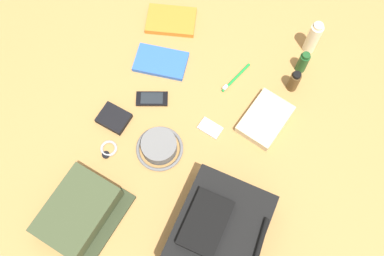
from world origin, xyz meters
TOP-DOWN VIEW (x-y plane):
  - ground_plane at (0.00, 0.00)m, footprint 2.64×2.02m
  - backpack at (0.32, 0.20)m, footprint 0.36×0.30m
  - toiletry_pouch at (0.41, -0.26)m, footprint 0.30×0.28m
  - bucket_hat at (0.10, -0.09)m, footprint 0.17×0.17m
  - lotion_bottle at (-0.49, 0.32)m, footprint 0.05×0.05m
  - shampoo_bottle at (-0.39, 0.31)m, footprint 0.04×0.04m
  - cologne_bottle at (-0.30, 0.30)m, footprint 0.04×0.04m
  - paperback_novel at (-0.43, -0.24)m, footprint 0.18×0.22m
  - travel_guidebook at (-0.23, -0.21)m, footprint 0.15×0.21m
  - cell_phone at (-0.07, -0.19)m, footprint 0.09×0.13m
  - media_player at (-0.04, 0.06)m, footprint 0.07×0.09m
  - wristwatch at (0.17, -0.26)m, footprint 0.07×0.06m
  - toothbrush at (-0.26, 0.08)m, footprint 0.15×0.07m
  - wallet at (0.05, -0.29)m, footprint 0.11×0.12m
  - folded_towel at (-0.13, 0.24)m, footprint 0.23×0.19m

SIDE VIEW (x-z plane):
  - ground_plane at x=0.00m, z-range -0.02..0.00m
  - media_player at x=-0.04m, z-range 0.00..0.01m
  - wristwatch at x=0.17m, z-range 0.00..0.01m
  - cell_phone at x=-0.07m, z-range 0.00..0.01m
  - toothbrush at x=-0.26m, z-range 0.00..0.02m
  - travel_guidebook at x=-0.23m, z-range 0.00..0.02m
  - paperback_novel at x=-0.43m, z-range 0.00..0.02m
  - wallet at x=0.05m, z-range 0.00..0.02m
  - folded_towel at x=-0.13m, z-range 0.00..0.04m
  - bucket_hat at x=0.10m, z-range 0.00..0.06m
  - toiletry_pouch at x=0.41m, z-range 0.00..0.09m
  - cologne_bottle at x=-0.30m, z-range 0.00..0.10m
  - shampoo_bottle at x=-0.39m, z-range 0.00..0.10m
  - backpack at x=0.32m, z-range -0.01..0.14m
  - lotion_bottle at x=-0.49m, z-range 0.00..0.16m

